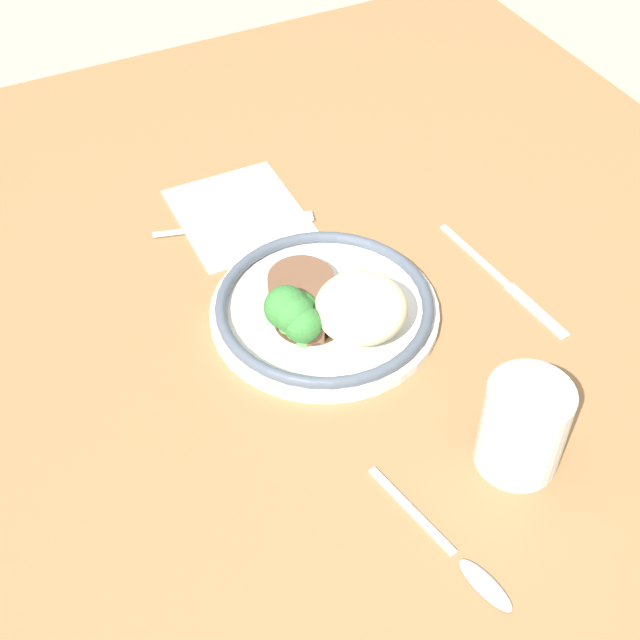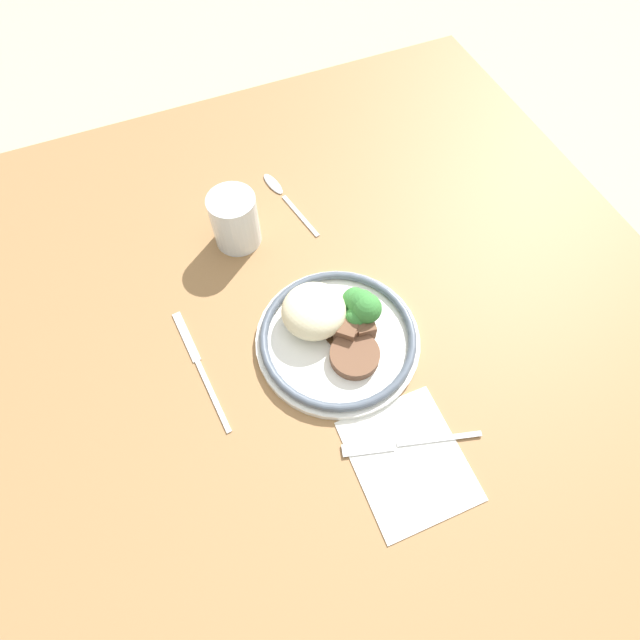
{
  "view_description": "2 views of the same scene",
  "coord_description": "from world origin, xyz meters",
  "px_view_note": "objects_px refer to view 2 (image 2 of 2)",
  "views": [
    {
      "loc": [
        0.58,
        -0.3,
        0.69
      ],
      "look_at": [
        0.03,
        -0.03,
        0.07
      ],
      "focal_mm": 50.0,
      "sensor_mm": 36.0,
      "label": 1
    },
    {
      "loc": [
        -0.29,
        0.14,
        0.68
      ],
      "look_at": [
        0.03,
        0.0,
        0.07
      ],
      "focal_mm": 28.0,
      "sensor_mm": 36.0,
      "label": 2
    }
  ],
  "objects_px": {
    "spoon": "(280,192)",
    "plate": "(336,327)",
    "juice_glass": "(235,222)",
    "knife": "(199,364)",
    "fork": "(398,444)"
  },
  "relations": [
    {
      "from": "knife",
      "to": "spoon",
      "type": "xyz_separation_m",
      "value": [
        0.26,
        -0.22,
        0.0
      ]
    },
    {
      "from": "plate",
      "to": "knife",
      "type": "relative_size",
      "value": 1.15
    },
    {
      "from": "juice_glass",
      "to": "spoon",
      "type": "distance_m",
      "value": 0.13
    },
    {
      "from": "plate",
      "to": "fork",
      "type": "distance_m",
      "value": 0.18
    },
    {
      "from": "plate",
      "to": "knife",
      "type": "distance_m",
      "value": 0.2
    },
    {
      "from": "knife",
      "to": "spoon",
      "type": "distance_m",
      "value": 0.34
    },
    {
      "from": "plate",
      "to": "spoon",
      "type": "xyz_separation_m",
      "value": [
        0.29,
        -0.02,
        -0.02
      ]
    },
    {
      "from": "fork",
      "to": "knife",
      "type": "bearing_deg",
      "value": -29.89
    },
    {
      "from": "juice_glass",
      "to": "knife",
      "type": "distance_m",
      "value": 0.23
    },
    {
      "from": "plate",
      "to": "fork",
      "type": "bearing_deg",
      "value": -177.09
    },
    {
      "from": "juice_glass",
      "to": "knife",
      "type": "height_order",
      "value": "juice_glass"
    },
    {
      "from": "spoon",
      "to": "knife",
      "type": "bearing_deg",
      "value": 128.75
    },
    {
      "from": "spoon",
      "to": "plate",
      "type": "bearing_deg",
      "value": 164.2
    },
    {
      "from": "juice_glass",
      "to": "fork",
      "type": "height_order",
      "value": "juice_glass"
    },
    {
      "from": "plate",
      "to": "knife",
      "type": "bearing_deg",
      "value": 81.24
    }
  ]
}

